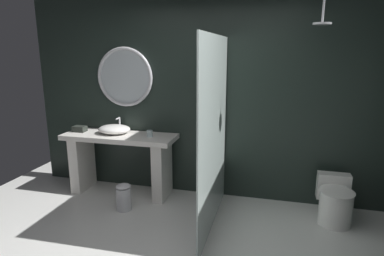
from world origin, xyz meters
TOP-DOWN VIEW (x-y plane):
  - back_wall_panel at (0.00, 1.90)m, footprint 4.80×0.10m
  - vanity_counter at (-1.07, 1.57)m, footprint 1.52×0.51m
  - vessel_sink at (-1.15, 1.61)m, footprint 0.44×0.36m
  - tumbler_cup at (-0.63, 1.56)m, footprint 0.07×0.07m
  - tissue_box at (-1.67, 1.58)m, footprint 0.17×0.12m
  - round_wall_mirror at (-1.07, 1.81)m, footprint 0.80×0.05m
  - shower_glass_panel at (0.30, 1.08)m, footprint 0.02×1.54m
  - rain_shower_head at (1.34, 1.46)m, footprint 0.19×0.19m
  - toilet at (1.65, 1.45)m, footprint 0.37×0.53m
  - waste_bin at (-0.82, 1.12)m, footprint 0.18×0.18m

SIDE VIEW (x-z plane):
  - waste_bin at x=-0.82m, z-range 0.00..0.34m
  - toilet at x=1.65m, z-range -0.01..0.50m
  - vanity_counter at x=-1.07m, z-range 0.11..0.94m
  - tissue_box at x=-1.67m, z-range 0.83..0.91m
  - tumbler_cup at x=-0.63m, z-range 0.83..0.92m
  - vessel_sink at x=-1.15m, z-range 0.79..0.99m
  - shower_glass_panel at x=0.30m, z-range 0.00..2.08m
  - back_wall_panel at x=0.00m, z-range 0.00..2.60m
  - round_wall_mirror at x=-1.07m, z-range 1.17..1.97m
  - rain_shower_head at x=1.34m, z-range 2.06..2.38m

